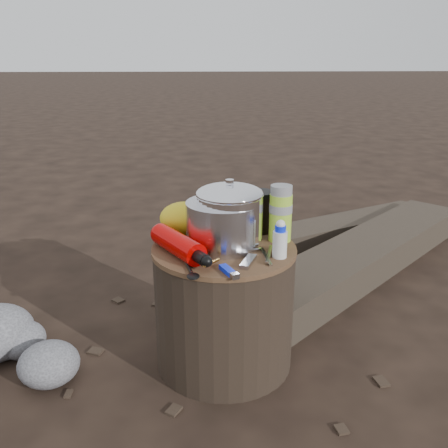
{
  "coord_description": "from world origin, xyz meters",
  "views": [
    {
      "loc": [
        -0.09,
        -1.39,
        0.96
      ],
      "look_at": [
        0.0,
        0.0,
        0.48
      ],
      "focal_mm": 39.31,
      "sensor_mm": 36.0,
      "label": 1
    }
  ],
  "objects": [
    {
      "name": "squeeze_bottle",
      "position": [
        0.16,
        -0.09,
        0.46
      ],
      "size": [
        0.04,
        0.04,
        0.1
      ],
      "primitive_type": "cylinder",
      "color": "silver",
      "rests_on": "stump"
    },
    {
      "name": "travel_mug",
      "position": [
        0.13,
        0.14,
        0.47
      ],
      "size": [
        0.09,
        0.09,
        0.13
      ],
      "primitive_type": "cylinder",
      "color": "black",
      "rests_on": "stump"
    },
    {
      "name": "fuel_bottle",
      "position": [
        -0.14,
        -0.05,
        0.44
      ],
      "size": [
        0.2,
        0.27,
        0.07
      ],
      "primitive_type": null,
      "rotation": [
        0.0,
        0.0,
        0.54
      ],
      "color": "#CD0302",
      "rests_on": "stump"
    },
    {
      "name": "spork",
      "position": [
        -0.11,
        -0.15,
        0.41
      ],
      "size": [
        0.05,
        0.14,
        0.01
      ],
      "primitive_type": null,
      "rotation": [
        0.0,
        0.0,
        0.19
      ],
      "color": "black",
      "rests_on": "stump"
    },
    {
      "name": "multitool",
      "position": [
        0.06,
        -0.13,
        0.41
      ],
      "size": [
        0.06,
        0.09,
        0.01
      ],
      "primitive_type": "cube",
      "rotation": [
        0.0,
        0.0,
        -0.39
      ],
      "color": "#AAA9AE",
      "rests_on": "stump"
    },
    {
      "name": "foil_windscreen",
      "position": [
        -0.0,
        0.01,
        0.48
      ],
      "size": [
        0.23,
        0.23,
        0.14
      ],
      "primitive_type": "cylinder",
      "color": "silver",
      "rests_on": "stump"
    },
    {
      "name": "camping_pot",
      "position": [
        0.02,
        0.01,
        0.5
      ],
      "size": [
        0.2,
        0.2,
        0.2
      ],
      "primitive_type": "cylinder",
      "color": "white",
      "rests_on": "stump"
    },
    {
      "name": "food_pouch",
      "position": [
        0.02,
        0.19,
        0.48
      ],
      "size": [
        0.11,
        0.03,
        0.14
      ],
      "primitive_type": "cube",
      "rotation": [
        0.0,
        0.0,
        0.01
      ],
      "color": "#131945",
      "rests_on": "stump"
    },
    {
      "name": "log_main",
      "position": [
        0.7,
        0.68,
        0.07
      ],
      "size": [
        1.4,
        1.34,
        0.14
      ],
      "primitive_type": "cube",
      "rotation": [
        0.0,
        0.0,
        -0.82
      ],
      "color": "#362D24",
      "rests_on": "ground"
    },
    {
      "name": "stump",
      "position": [
        0.0,
        0.0,
        0.2
      ],
      "size": [
        0.44,
        0.44,
        0.41
      ],
      "primitive_type": "cylinder",
      "color": "black",
      "rests_on": "ground"
    },
    {
      "name": "lighter",
      "position": [
        -0.0,
        -0.19,
        0.41
      ],
      "size": [
        0.05,
        0.08,
        0.02
      ],
      "primitive_type": "cube",
      "rotation": [
        0.0,
        0.0,
        0.4
      ],
      "color": "#0E28F3",
      "rests_on": "stump"
    },
    {
      "name": "pot_grabber",
      "position": [
        0.12,
        -0.09,
        0.41
      ],
      "size": [
        0.04,
        0.13,
        0.01
      ],
      "primitive_type": null,
      "rotation": [
        0.0,
        0.0,
        -0.08
      ],
      "color": "#AAA9AE",
      "rests_on": "stump"
    },
    {
      "name": "ground",
      "position": [
        0.0,
        0.0,
        0.0
      ],
      "size": [
        60.0,
        60.0,
        0.0
      ],
      "primitive_type": "plane",
      "color": "black",
      "rests_on": "ground"
    },
    {
      "name": "stuff_sack",
      "position": [
        -0.12,
        0.13,
        0.46
      ],
      "size": [
        0.16,
        0.13,
        0.11
      ],
      "primitive_type": "ellipsoid",
      "color": "yellow",
      "rests_on": "stump"
    },
    {
      "name": "thermos",
      "position": [
        0.18,
        0.05,
        0.49
      ],
      "size": [
        0.07,
        0.07,
        0.18
      ],
      "primitive_type": "cylinder",
      "color": "#9FCF32",
      "rests_on": "stump"
    },
    {
      "name": "log_small",
      "position": [
        0.72,
        1.13,
        0.05
      ],
      "size": [
        1.17,
        0.71,
        0.1
      ],
      "primitive_type": "cube",
      "rotation": [
        0.0,
        0.0,
        -1.13
      ],
      "color": "#362D24",
      "rests_on": "ground"
    }
  ]
}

